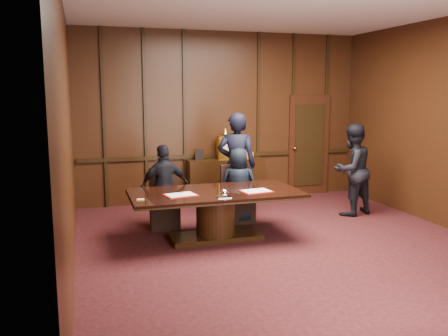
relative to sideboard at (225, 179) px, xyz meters
name	(u,v)px	position (x,y,z in m)	size (l,w,h in m)	color
room	(294,131)	(0.07, -3.12, 1.24)	(7.00, 7.04, 3.50)	black
sideboard	(225,179)	(0.00, 0.00, 0.00)	(1.60, 0.45, 1.54)	black
conference_table	(215,207)	(-0.90, -2.41, 0.02)	(2.62, 1.32, 0.76)	black
folder_left	(181,195)	(-1.47, -2.55, 0.28)	(0.51, 0.41, 0.02)	#A3160F
folder_right	(256,191)	(-0.31, -2.61, 0.28)	(0.50, 0.39, 0.02)	#A3160F
inkstand	(224,194)	(-0.90, -2.86, 0.33)	(0.20, 0.14, 0.12)	white
notepad	(140,200)	(-2.08, -2.67, 0.28)	(0.10, 0.07, 0.01)	#EBE172
chair_left	(164,210)	(-1.55, -1.53, -0.19)	(0.52, 0.52, 0.99)	black
chair_right	(237,205)	(-0.25, -1.53, -0.19)	(0.53, 0.53, 0.99)	black
signatory_left	(165,187)	(-1.55, -1.61, 0.22)	(0.83, 0.35, 1.42)	black
signatory_right	(239,185)	(-0.25, -1.61, 0.18)	(0.65, 0.42, 1.33)	black
witness_left	(237,165)	(-0.16, -1.21, 0.47)	(0.70, 0.46, 1.91)	black
witness_right	(352,170)	(1.93, -1.70, 0.36)	(0.83, 0.64, 1.70)	black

